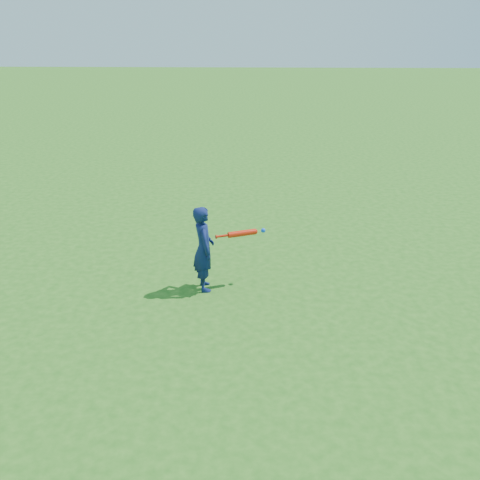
# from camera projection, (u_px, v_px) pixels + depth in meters

# --- Properties ---
(ground) EXTENTS (80.00, 80.00, 0.00)m
(ground) POSITION_uv_depth(u_px,v_px,m) (240.00, 310.00, 6.55)
(ground) COLOR #235F16
(ground) RESTS_ON ground
(child) EXTENTS (0.37, 0.47, 1.13)m
(child) POSITION_uv_depth(u_px,v_px,m) (204.00, 249.00, 6.87)
(child) COLOR #101B4C
(child) RESTS_ON ground
(bat_swing) EXTENTS (0.65, 0.31, 0.08)m
(bat_swing) POSITION_uv_depth(u_px,v_px,m) (244.00, 233.00, 6.95)
(bat_swing) COLOR red
(bat_swing) RESTS_ON ground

